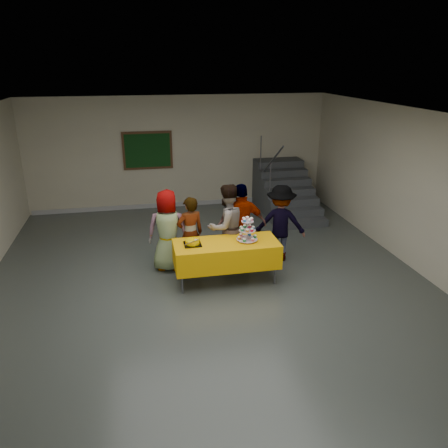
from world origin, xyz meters
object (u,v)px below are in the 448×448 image
at_px(bake_table, 226,253).
at_px(schoolchild_c, 227,227).
at_px(schoolchild_e, 280,223).
at_px(noticeboard, 148,150).
at_px(schoolchild_d, 242,225).
at_px(staircase, 284,192).
at_px(schoolchild_a, 168,231).
at_px(bear_cake, 192,242).
at_px(schoolchild_b, 190,234).
at_px(cupcake_stand, 247,231).

xyz_separation_m(bake_table, schoolchild_c, (0.14, 0.61, 0.28)).
height_order(schoolchild_e, noticeboard, noticeboard).
relative_size(schoolchild_d, noticeboard, 1.27).
xyz_separation_m(bake_table, staircase, (2.38, 3.76, -0.07)).
distance_m(schoolchild_c, staircase, 3.88).
xyz_separation_m(schoolchild_a, noticeboard, (-0.18, 3.87, 0.80)).
height_order(bear_cake, schoolchild_b, schoolchild_b).
xyz_separation_m(schoolchild_a, schoolchild_e, (2.24, 0.01, -0.02)).
bearing_deg(schoolchild_d, schoolchild_b, 0.12).
xyz_separation_m(schoolchild_a, schoolchild_b, (0.42, -0.09, -0.06)).
bearing_deg(schoolchild_d, schoolchild_e, -171.80).
xyz_separation_m(bake_table, schoolchild_a, (-0.98, 0.73, 0.24)).
bearing_deg(cupcake_stand, schoolchild_a, 152.43).
xyz_separation_m(cupcake_stand, schoolchild_c, (-0.25, 0.60, -0.12)).
distance_m(schoolchild_b, staircase, 4.30).
height_order(bake_table, staircase, staircase).
distance_m(schoolchild_c, schoolchild_d, 0.30).
height_order(bake_table, schoolchild_e, schoolchild_e).
height_order(cupcake_stand, schoolchild_e, schoolchild_e).
xyz_separation_m(bear_cake, schoolchild_b, (0.04, 0.61, -0.10)).
bearing_deg(schoolchild_a, bake_table, 153.59).
xyz_separation_m(schoolchild_e, staircase, (1.12, 3.02, -0.29)).
xyz_separation_m(schoolchild_d, noticeboard, (-1.60, 3.97, 0.77)).
bearing_deg(schoolchild_d, schoolchild_c, 3.79).
distance_m(schoolchild_e, staircase, 3.23).
distance_m(schoolchild_d, staircase, 3.70).
height_order(schoolchild_d, schoolchild_e, schoolchild_d).
bearing_deg(schoolchild_a, schoolchild_c, -175.73).
height_order(schoolchild_a, schoolchild_d, schoolchild_d).
relative_size(cupcake_stand, schoolchild_d, 0.27).
distance_m(bake_table, schoolchild_e, 1.48).
relative_size(bake_table, cupcake_stand, 4.22).
distance_m(bake_table, schoolchild_a, 1.25).
bearing_deg(schoolchild_b, schoolchild_d, 165.48).
bearing_deg(noticeboard, staircase, -13.29).
bearing_deg(schoolchild_d, schoolchild_a, -3.57).
relative_size(schoolchild_a, schoolchild_b, 1.09).
relative_size(bear_cake, staircase, 0.15).
bearing_deg(schoolchild_b, noticeboard, -95.68).
relative_size(schoolchild_b, schoolchild_d, 0.88).
relative_size(schoolchild_a, noticeboard, 1.22).
bearing_deg(cupcake_stand, staircase, 61.99).
xyz_separation_m(bear_cake, staircase, (2.99, 3.74, -0.34)).
height_order(bake_table, noticeboard, noticeboard).
height_order(bear_cake, schoolchild_a, schoolchild_a).
xyz_separation_m(schoolchild_b, schoolchild_c, (0.70, -0.02, 0.10)).
xyz_separation_m(schoolchild_a, schoolchild_d, (1.42, -0.10, 0.03)).
bearing_deg(schoolchild_c, schoolchild_d, 162.21).
bearing_deg(schoolchild_c, schoolchild_e, 165.44).
relative_size(schoolchild_c, schoolchild_e, 1.07).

